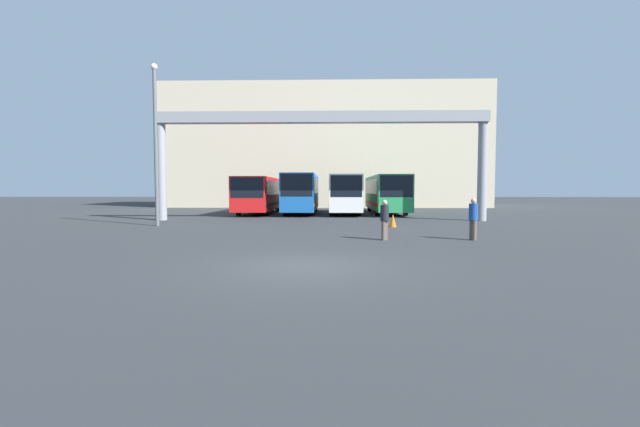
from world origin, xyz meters
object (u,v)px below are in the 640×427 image
(bus_slot_0, at_px, (260,193))
(traffic_cone, at_px, (393,221))
(bus_slot_3, at_px, (386,192))
(bus_slot_1, at_px, (302,191))
(bus_slot_2, at_px, (344,192))
(lamp_post, at_px, (156,139))
(pedestrian_mid_left, at_px, (385,219))
(pedestrian_near_right, at_px, (473,218))

(bus_slot_0, relative_size, traffic_cone, 16.10)
(traffic_cone, bearing_deg, bus_slot_3, 84.39)
(bus_slot_1, xyz_separation_m, bus_slot_2, (3.56, -0.44, -0.05))
(bus_slot_0, relative_size, lamp_post, 1.24)
(pedestrian_mid_left, relative_size, traffic_cone, 2.34)
(bus_slot_3, relative_size, lamp_post, 1.32)
(lamp_post, bearing_deg, bus_slot_2, 48.23)
(bus_slot_2, height_order, lamp_post, lamp_post)
(bus_slot_2, height_order, pedestrian_near_right, bus_slot_2)
(bus_slot_2, bearing_deg, traffic_cone, -79.69)
(bus_slot_2, bearing_deg, bus_slot_3, 12.60)
(bus_slot_2, xyz_separation_m, pedestrian_mid_left, (1.07, -18.38, -0.95))
(traffic_cone, bearing_deg, bus_slot_2, 100.31)
(bus_slot_1, xyz_separation_m, pedestrian_near_right, (8.16, -18.75, -0.96))
(bus_slot_1, relative_size, bus_slot_2, 1.09)
(pedestrian_mid_left, relative_size, lamp_post, 0.18)
(bus_slot_1, distance_m, bus_slot_3, 7.12)
(traffic_cone, distance_m, lamp_post, 13.75)
(bus_slot_1, xyz_separation_m, bus_slot_3, (7.11, 0.35, -0.06))
(bus_slot_2, distance_m, pedestrian_mid_left, 18.44)
(bus_slot_2, bearing_deg, lamp_post, -131.77)
(pedestrian_mid_left, distance_m, pedestrian_near_right, 3.54)
(pedestrian_mid_left, bearing_deg, bus_slot_3, -151.61)
(bus_slot_0, relative_size, bus_slot_3, 0.94)
(bus_slot_2, xyz_separation_m, traffic_cone, (2.26, -12.41, -1.46))
(bus_slot_3, xyz_separation_m, pedestrian_mid_left, (-2.49, -19.17, -0.95))
(traffic_cone, bearing_deg, bus_slot_1, 114.33)
(bus_slot_2, distance_m, bus_slot_3, 3.64)
(bus_slot_0, distance_m, bus_slot_2, 7.12)
(bus_slot_1, xyz_separation_m, pedestrian_mid_left, (4.62, -18.82, -1.00))
(bus_slot_1, height_order, lamp_post, lamp_post)
(pedestrian_near_right, distance_m, lamp_post, 17.04)
(bus_slot_0, bearing_deg, bus_slot_2, -3.64)
(bus_slot_0, xyz_separation_m, lamp_post, (-3.63, -12.48, 3.09))
(traffic_cone, relative_size, lamp_post, 0.08)
(bus_slot_2, xyz_separation_m, pedestrian_near_right, (4.61, -18.31, -0.91))
(bus_slot_3, distance_m, pedestrian_near_right, 19.15)
(bus_slot_3, height_order, traffic_cone, bus_slot_3)
(bus_slot_0, distance_m, traffic_cone, 15.97)
(bus_slot_1, bearing_deg, lamp_post, -119.96)
(bus_slot_1, bearing_deg, bus_slot_3, 2.82)
(bus_slot_1, distance_m, pedestrian_near_right, 20.47)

